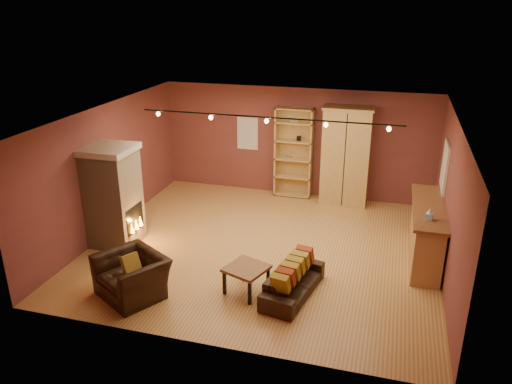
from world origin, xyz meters
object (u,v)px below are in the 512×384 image
(armchair, at_px, (131,269))
(fireplace, at_px, (114,196))
(bookcase, at_px, (294,152))
(bar_counter, at_px, (426,233))
(coffee_table, at_px, (246,271))
(loveseat, at_px, (293,277))
(armoire, at_px, (346,156))

(armchair, bearing_deg, fireplace, 157.86)
(bookcase, height_order, bar_counter, bookcase)
(bookcase, xyz_separation_m, bar_counter, (3.22, -2.72, -0.60))
(fireplace, relative_size, bar_counter, 0.88)
(armchair, bearing_deg, coffee_table, 48.73)
(loveseat, bearing_deg, fireplace, 87.28)
(loveseat, height_order, coffee_table, loveseat)
(bar_counter, bearing_deg, fireplace, -170.85)
(fireplace, bearing_deg, armchair, -52.80)
(loveseat, bearing_deg, bar_counter, -38.33)
(bar_counter, height_order, armchair, bar_counter)
(armchair, bearing_deg, armoire, 90.50)
(armoire, distance_m, coffee_table, 4.85)
(fireplace, relative_size, loveseat, 1.28)
(fireplace, xyz_separation_m, loveseat, (4.00, -0.95, -0.72))
(bookcase, bearing_deg, loveseat, -78.19)
(armoire, bearing_deg, bookcase, 171.89)
(fireplace, xyz_separation_m, bar_counter, (6.24, 1.01, -0.48))
(bar_counter, relative_size, armchair, 1.78)
(loveseat, height_order, armchair, armchair)
(fireplace, relative_size, bookcase, 0.91)
(armoire, bearing_deg, bar_counter, -53.33)
(coffee_table, bearing_deg, loveseat, 10.76)
(coffee_table, bearing_deg, armoire, 75.90)
(bar_counter, distance_m, armchair, 5.64)
(armoire, relative_size, loveseat, 1.49)
(fireplace, xyz_separation_m, armoire, (4.36, 3.54, 0.18))
(fireplace, relative_size, armoire, 0.86)
(loveseat, bearing_deg, armoire, 6.04)
(fireplace, xyz_separation_m, armchair, (1.30, -1.72, -0.56))
(loveseat, relative_size, coffee_table, 1.96)
(fireplace, bearing_deg, bookcase, 51.00)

